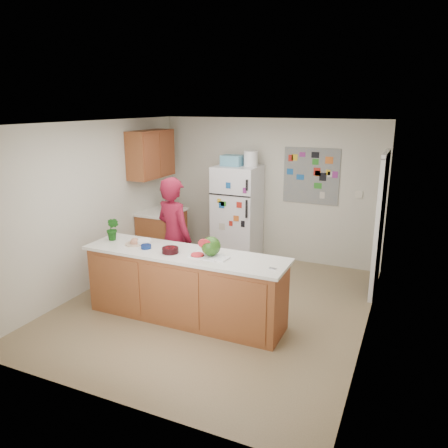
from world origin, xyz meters
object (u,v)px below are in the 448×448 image
at_px(person, 174,238).
at_px(watermelon, 211,246).
at_px(refrigerator, 237,214).
at_px(cherry_bowl, 170,250).

height_order(person, watermelon, person).
xyz_separation_m(refrigerator, watermelon, (0.63, -2.38, 0.20)).
distance_m(refrigerator, person, 1.81).
xyz_separation_m(person, watermelon, (0.87, -0.59, 0.17)).
bearing_deg(cherry_bowl, person, 116.68).
relative_size(refrigerator, person, 0.97).
height_order(refrigerator, watermelon, refrigerator).
relative_size(watermelon, cherry_bowl, 1.16).
xyz_separation_m(person, cherry_bowl, (0.34, -0.68, 0.07)).
relative_size(refrigerator, watermelon, 7.07).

